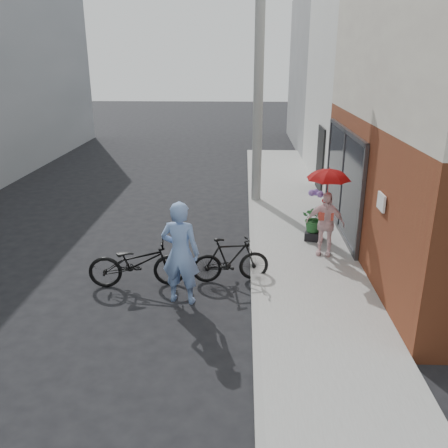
# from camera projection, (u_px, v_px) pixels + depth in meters

# --- Properties ---
(ground) EXTENTS (80.00, 80.00, 0.00)m
(ground) POSITION_uv_depth(u_px,v_px,m) (204.00, 295.00, 8.95)
(ground) COLOR black
(ground) RESTS_ON ground
(sidewalk) EXTENTS (2.20, 24.00, 0.12)m
(sidewalk) POSITION_uv_depth(u_px,v_px,m) (304.00, 253.00, 10.73)
(sidewalk) COLOR #979792
(sidewalk) RESTS_ON ground
(curb) EXTENTS (0.12, 24.00, 0.12)m
(curb) POSITION_uv_depth(u_px,v_px,m) (253.00, 252.00, 10.78)
(curb) COLOR #9E9E99
(curb) RESTS_ON ground
(plaster_building) EXTENTS (8.00, 6.00, 7.00)m
(plaster_building) POSITION_uv_depth(u_px,v_px,m) (437.00, 80.00, 15.97)
(plaster_building) COLOR silver
(plaster_building) RESTS_ON ground
(east_building_far) EXTENTS (8.00, 8.00, 7.00)m
(east_building_far) POSITION_uv_depth(u_px,v_px,m) (381.00, 73.00, 22.55)
(east_building_far) COLOR gray
(east_building_far) RESTS_ON ground
(utility_pole) EXTENTS (0.28, 0.28, 7.00)m
(utility_pole) POSITION_uv_depth(u_px,v_px,m) (259.00, 84.00, 13.38)
(utility_pole) COLOR #9E9E99
(utility_pole) RESTS_ON ground
(officer) EXTENTS (0.77, 0.57, 1.92)m
(officer) POSITION_uv_depth(u_px,v_px,m) (180.00, 253.00, 8.42)
(officer) COLOR #7698D3
(officer) RESTS_ON ground
(bike_left) EXTENTS (1.95, 0.88, 0.99)m
(bike_left) POSITION_uv_depth(u_px,v_px,m) (137.00, 263.00, 9.16)
(bike_left) COLOR black
(bike_left) RESTS_ON ground
(bike_right) EXTENTS (1.59, 0.70, 0.93)m
(bike_right) POSITION_uv_depth(u_px,v_px,m) (231.00, 260.00, 9.37)
(bike_right) COLOR black
(bike_right) RESTS_ON ground
(kimono_woman) EXTENTS (0.90, 0.58, 1.42)m
(kimono_woman) POSITION_uv_depth(u_px,v_px,m) (325.00, 224.00, 10.27)
(kimono_woman) COLOR #F9D1D4
(kimono_woman) RESTS_ON sidewalk
(parasol) EXTENTS (0.89, 0.89, 0.78)m
(parasol) POSITION_uv_depth(u_px,v_px,m) (329.00, 174.00, 9.90)
(parasol) COLOR red
(parasol) RESTS_ON kimono_woman
(planter) EXTENTS (0.47, 0.47, 0.20)m
(planter) POSITION_uv_depth(u_px,v_px,m) (314.00, 235.00, 11.30)
(planter) COLOR black
(planter) RESTS_ON sidewalk
(potted_plant) EXTENTS (0.60, 0.52, 0.67)m
(potted_plant) POSITION_uv_depth(u_px,v_px,m) (315.00, 218.00, 11.15)
(potted_plant) COLOR #26602B
(potted_plant) RESTS_ON planter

